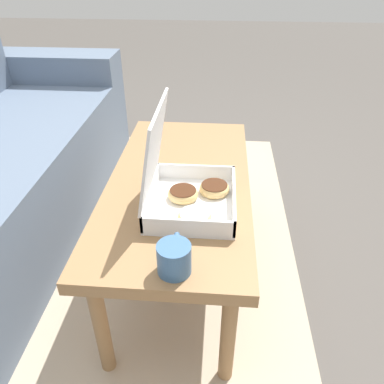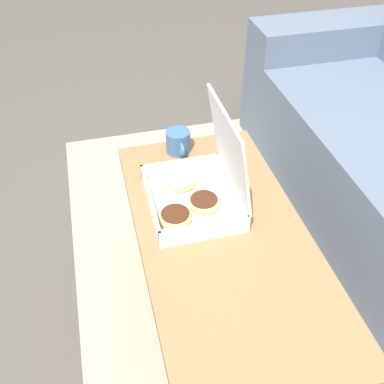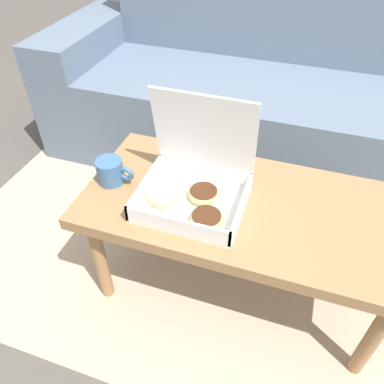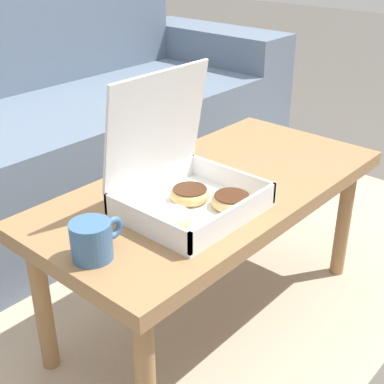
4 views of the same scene
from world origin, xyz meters
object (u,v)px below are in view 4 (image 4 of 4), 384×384
object	(u,v)px
couch	(24,140)
coffee_table	(213,200)
pastry_box	(186,186)
coffee_mug	(93,240)

from	to	relation	value
couch	coffee_table	distance (m)	0.90
pastry_box	couch	bearing A→B (deg)	81.10
coffee_mug	coffee_table	bearing A→B (deg)	4.80
coffee_table	pastry_box	bearing A→B (deg)	-165.09
couch	coffee_mug	size ratio (longest dim) A/B	18.47
pastry_box	coffee_table	bearing A→B (deg)	14.91
couch	coffee_table	world-z (taller)	couch
couch	coffee_table	bearing A→B (deg)	-90.00
coffee_table	coffee_mug	distance (m)	0.44
couch	coffee_mug	bearing A→B (deg)	-114.35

